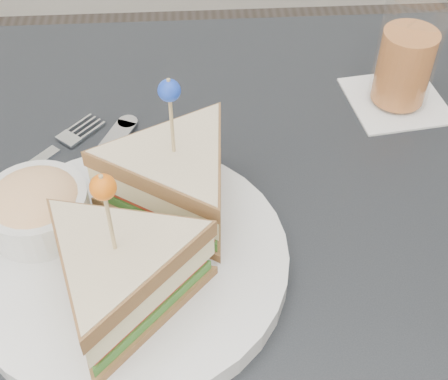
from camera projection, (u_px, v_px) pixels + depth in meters
table at (215, 280)px, 0.66m from camera, size 0.80×0.80×0.75m
plate_meal at (134, 230)px, 0.55m from camera, size 0.36×0.36×0.17m
cutlery_fork at (44, 157)px, 0.68m from camera, size 0.14×0.15×0.01m
cutlery_knife at (77, 189)px, 0.65m from camera, size 0.11×0.22×0.01m
drink_set at (406, 57)px, 0.71m from camera, size 0.13×0.13×0.14m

